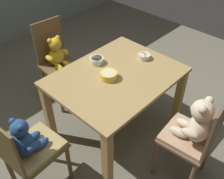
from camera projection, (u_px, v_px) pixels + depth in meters
ground_plane at (115, 129)px, 2.76m from camera, size 5.20×5.20×0.04m
dining_table at (116, 85)px, 2.37m from camera, size 1.13×0.87×0.70m
teddy_chair_far_center at (57, 58)px, 2.79m from camera, size 0.39×0.42×0.94m
teddy_chair_near_front at (195, 130)px, 1.96m from camera, size 0.41×0.42×0.94m
teddy_chair_near_left at (28, 146)px, 1.90m from camera, size 0.44×0.40×0.91m
porridge_bowl_white_far_center at (97, 60)px, 2.43m from camera, size 0.14×0.13×0.12m
porridge_bowl_yellow_center at (109, 75)px, 2.25m from camera, size 0.15×0.15×0.06m
porridge_bowl_cream_near_right at (144, 56)px, 2.49m from camera, size 0.13×0.12×0.11m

